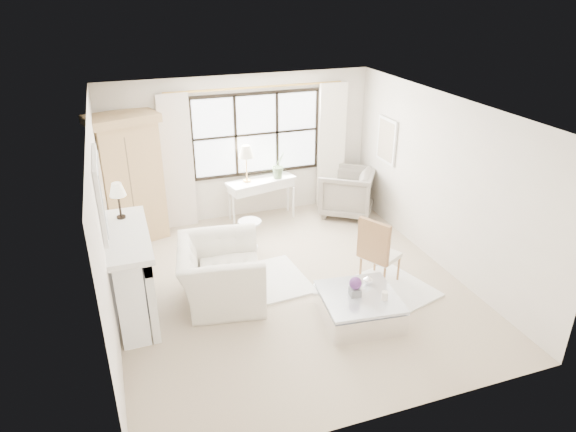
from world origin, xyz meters
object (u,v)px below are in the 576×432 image
at_px(console_table, 262,199).
at_px(coffee_table, 359,308).
at_px(armoire, 129,178).
at_px(club_armchair, 221,273).

xyz_separation_m(console_table, coffee_table, (0.31, -3.55, -0.22)).
bearing_deg(armoire, coffee_table, -69.80).
relative_size(console_table, club_armchair, 1.03).
bearing_deg(console_table, armoire, 168.39).
bearing_deg(armoire, console_table, -15.67).
xyz_separation_m(armoire, console_table, (2.35, 0.06, -0.74)).
relative_size(armoire, console_table, 1.64).
relative_size(armoire, coffee_table, 2.03).
bearing_deg(coffee_table, console_table, 101.22).
bearing_deg(coffee_table, club_armchair, 152.56).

